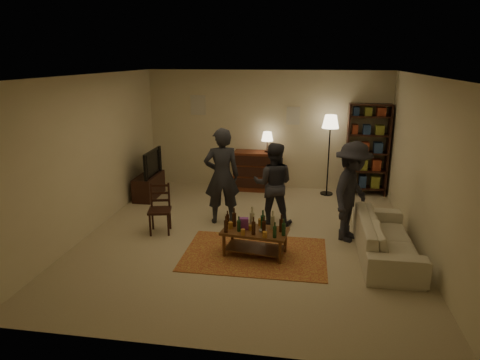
% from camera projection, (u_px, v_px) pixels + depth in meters
% --- Properties ---
extents(floor, '(6.00, 6.00, 0.00)m').
position_uv_depth(floor, '(248.00, 236.00, 7.36)').
color(floor, '#C6B793').
rests_on(floor, ground).
extents(room_shell, '(6.00, 6.00, 6.00)m').
position_uv_depth(room_shell, '(238.00, 110.00, 9.78)').
color(room_shell, beige).
rests_on(room_shell, ground).
extents(rug, '(2.20, 1.50, 0.01)m').
position_uv_depth(rug, '(255.00, 254.00, 6.69)').
color(rug, maroon).
rests_on(rug, ground).
extents(coffee_table, '(1.06, 0.67, 0.75)m').
position_uv_depth(coffee_table, '(255.00, 232.00, 6.59)').
color(coffee_table, brown).
rests_on(coffee_table, ground).
extents(dining_chair, '(0.45, 0.45, 0.88)m').
position_uv_depth(dining_chair, '(160.00, 207.00, 7.46)').
color(dining_chair, black).
rests_on(dining_chair, ground).
extents(tv_stand, '(0.40, 1.00, 1.06)m').
position_uv_depth(tv_stand, '(149.00, 180.00, 9.33)').
color(tv_stand, black).
rests_on(tv_stand, ground).
extents(dresser, '(1.00, 0.50, 1.36)m').
position_uv_depth(dresser, '(256.00, 170.00, 9.83)').
color(dresser, brown).
rests_on(dresser, ground).
extents(bookshelf, '(0.90, 0.34, 2.02)m').
position_uv_depth(bookshelf, '(367.00, 149.00, 9.37)').
color(bookshelf, black).
rests_on(bookshelf, ground).
extents(floor_lamp, '(0.36, 0.36, 1.78)m').
position_uv_depth(floor_lamp, '(330.00, 127.00, 9.20)').
color(floor_lamp, black).
rests_on(floor_lamp, ground).
extents(sofa, '(0.81, 2.08, 0.61)m').
position_uv_depth(sofa, '(386.00, 238.00, 6.56)').
color(sofa, beige).
rests_on(sofa, ground).
extents(person_left, '(0.74, 0.60, 1.78)m').
position_uv_depth(person_left, '(222.00, 176.00, 7.77)').
color(person_left, '#222329').
rests_on(person_left, ground).
extents(person_right, '(0.75, 0.59, 1.52)m').
position_uv_depth(person_right, '(273.00, 184.00, 7.74)').
color(person_right, '#2A2B33').
rests_on(person_right, ground).
extents(person_by_sofa, '(1.02, 1.24, 1.68)m').
position_uv_depth(person_by_sofa, '(352.00, 192.00, 7.03)').
color(person_by_sofa, '#232229').
rests_on(person_by_sofa, ground).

